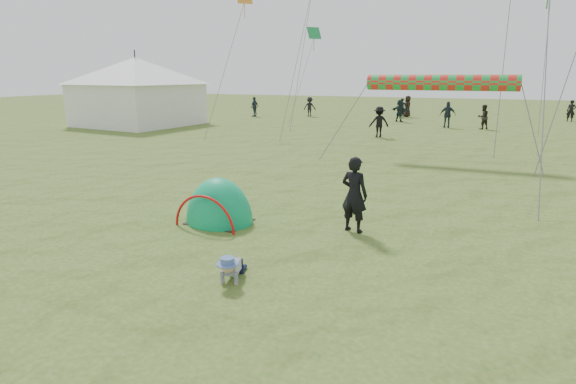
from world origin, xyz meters
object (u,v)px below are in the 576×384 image
at_px(standing_adult, 354,195).
at_px(event_marquee, 137,89).
at_px(crawling_toddler, 231,267).
at_px(popup_tent, 220,222).

bearing_deg(standing_adult, event_marquee, -25.35).
bearing_deg(event_marquee, crawling_toddler, -40.34).
bearing_deg(standing_adult, crawling_toddler, 82.70).
height_order(standing_adult, event_marquee, event_marquee).
relative_size(crawling_toddler, standing_adult, 0.39).
height_order(popup_tent, standing_adult, standing_adult).
relative_size(standing_adult, event_marquee, 0.24).
bearing_deg(popup_tent, standing_adult, 14.12).
distance_m(crawling_toddler, standing_adult, 3.63).
bearing_deg(popup_tent, event_marquee, 138.00).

